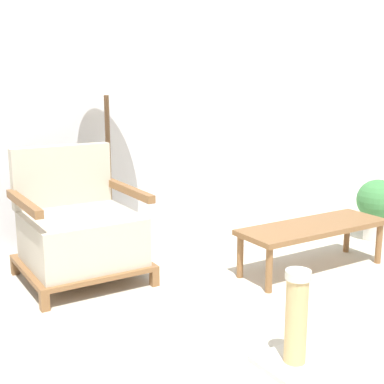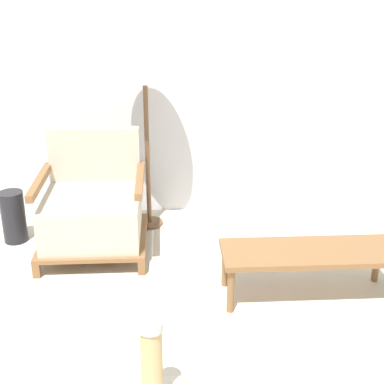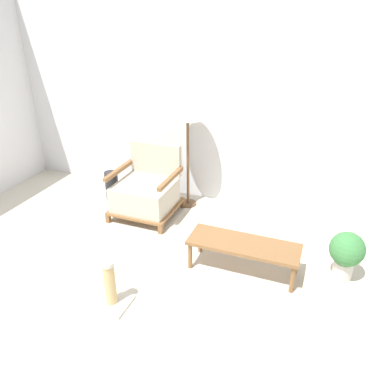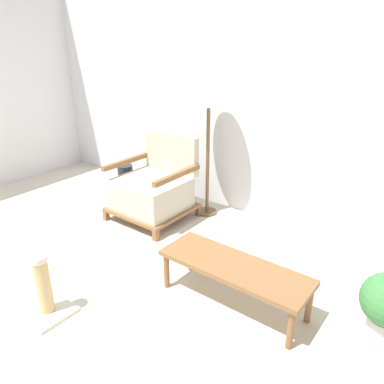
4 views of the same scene
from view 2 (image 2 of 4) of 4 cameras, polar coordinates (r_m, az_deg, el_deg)
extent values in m
cube|color=silver|center=(4.30, -4.15, 14.92)|extent=(8.00, 0.06, 2.70)
cube|color=brown|center=(3.77, -16.25, -8.00)|extent=(0.05, 0.05, 0.10)
cube|color=brown|center=(3.67, -5.39, -7.98)|extent=(0.05, 0.05, 0.10)
cube|color=brown|center=(4.35, -14.42, -3.56)|extent=(0.05, 0.05, 0.10)
cube|color=brown|center=(4.27, -5.11, -3.44)|extent=(0.05, 0.05, 0.10)
cube|color=brown|center=(3.97, -10.37, -4.76)|extent=(0.75, 0.72, 0.03)
cube|color=#BCB29E|center=(3.88, -10.58, -2.67)|extent=(0.67, 0.62, 0.31)
cube|color=#BCB29E|center=(4.06, -10.37, 3.95)|extent=(0.67, 0.08, 0.41)
cube|color=brown|center=(3.85, -15.95, 1.09)|extent=(0.05, 0.66, 0.05)
cube|color=brown|center=(3.76, -5.58, 1.34)|extent=(0.05, 0.66, 0.05)
cylinder|color=brown|center=(4.38, -4.54, -3.30)|extent=(0.21, 0.21, 0.03)
cylinder|color=brown|center=(4.16, -4.79, 4.06)|extent=(0.04, 0.04, 1.16)
cone|color=silver|center=(3.99, -5.13, 13.97)|extent=(0.47, 0.47, 0.29)
cube|color=brown|center=(3.38, 12.42, -6.31)|extent=(1.08, 0.37, 0.04)
cylinder|color=brown|center=(3.25, 4.15, -10.44)|extent=(0.04, 0.04, 0.29)
cylinder|color=brown|center=(3.50, 3.56, -7.84)|extent=(0.04, 0.04, 0.29)
cylinder|color=brown|center=(3.74, 19.11, -7.00)|extent=(0.04, 0.04, 0.29)
cylinder|color=black|center=(4.25, -18.51, -2.52)|extent=(0.18, 0.18, 0.40)
cylinder|color=tan|center=(2.58, -4.30, -17.97)|extent=(0.10, 0.10, 0.40)
cylinder|color=beige|center=(2.45, -4.45, -14.03)|extent=(0.12, 0.12, 0.04)
camera|label=1|loc=(1.77, -75.17, -14.70)|focal=50.00mm
camera|label=3|loc=(1.57, 98.79, 15.99)|focal=35.00mm
camera|label=4|loc=(2.20, 62.50, 7.99)|focal=35.00mm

